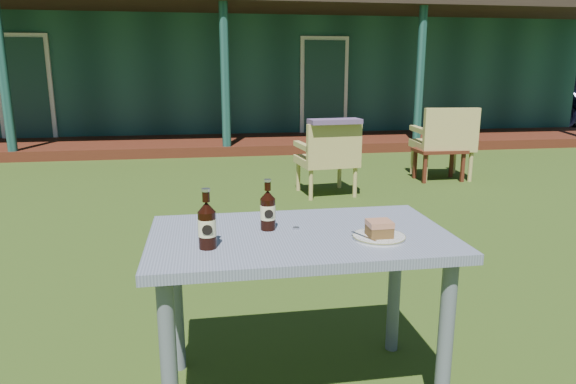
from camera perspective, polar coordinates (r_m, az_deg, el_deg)
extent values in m
plane|color=#334916|center=(3.80, -3.22, -7.58)|extent=(80.00, 80.00, 0.00)
cube|color=#19433C|center=(13.04, -7.96, 12.96)|extent=(15.00, 6.00, 2.60)
cube|color=black|center=(13.11, -8.17, 19.31)|extent=(15.80, 6.80, 0.30)
cube|color=#4B1E12|center=(9.23, -7.02, 5.29)|extent=(15.00, 1.80, 0.16)
cube|color=black|center=(9.21, -7.46, 20.05)|extent=(15.40, 2.00, 0.12)
cylinder|color=#19433C|center=(8.82, -29.01, 10.85)|extent=(0.14, 0.14, 2.45)
cylinder|color=#19433C|center=(8.34, -7.00, 12.34)|extent=(0.14, 0.14, 2.45)
cylinder|color=#19433C|center=(9.09, 14.42, 12.10)|extent=(0.14, 0.14, 2.45)
cube|color=white|center=(10.50, -27.16, 9.95)|extent=(0.95, 0.06, 2.00)
cube|color=#193D38|center=(10.47, -27.21, 9.94)|extent=(0.80, 0.04, 1.85)
cube|color=white|center=(10.30, 4.01, 11.32)|extent=(0.95, 0.06, 2.00)
cube|color=#193D38|center=(10.27, 4.05, 11.31)|extent=(0.80, 0.04, 1.85)
cube|color=slate|center=(2.08, 1.35, -5.12)|extent=(1.20, 0.70, 0.04)
cylinder|color=slate|center=(1.96, -13.08, -18.37)|extent=(0.06, 0.06, 0.68)
cylinder|color=slate|center=(2.14, 17.07, -15.63)|extent=(0.06, 0.06, 0.68)
cylinder|color=slate|center=(2.43, -12.32, -11.71)|extent=(0.06, 0.06, 0.68)
cylinder|color=slate|center=(2.58, 11.74, -10.12)|extent=(0.06, 0.06, 0.68)
cylinder|color=silver|center=(2.03, 10.07, -4.96)|extent=(0.20, 0.20, 0.01)
cylinder|color=olive|center=(2.03, 10.07, -4.83)|extent=(0.20, 0.20, 0.00)
cube|color=brown|center=(2.01, 10.10, -4.31)|extent=(0.09, 0.08, 0.04)
cube|color=#B47250|center=(2.00, 10.14, -3.46)|extent=(0.09, 0.09, 0.02)
cube|color=silver|center=(2.00, 8.41, -4.93)|extent=(0.07, 0.13, 0.00)
cylinder|color=black|center=(2.10, -2.25, -2.49)|extent=(0.06, 0.06, 0.13)
cone|color=black|center=(2.08, -2.27, -0.30)|extent=(0.06, 0.06, 0.04)
cylinder|color=black|center=(2.07, -2.28, 0.67)|extent=(0.03, 0.03, 0.04)
cylinder|color=silver|center=(2.06, -2.29, 1.29)|extent=(0.03, 0.03, 0.01)
cylinder|color=beige|center=(2.10, -2.25, -2.23)|extent=(0.06, 0.06, 0.06)
cylinder|color=black|center=(2.07, -2.14, -2.46)|extent=(0.04, 0.00, 0.04)
cylinder|color=black|center=(1.90, -8.96, -4.20)|extent=(0.07, 0.07, 0.14)
cone|color=black|center=(1.88, -9.06, -1.64)|extent=(0.07, 0.07, 0.04)
cylinder|color=black|center=(1.87, -9.10, -0.50)|extent=(0.03, 0.03, 0.04)
cylinder|color=silver|center=(1.86, -9.13, 0.23)|extent=(0.03, 0.03, 0.01)
cylinder|color=beige|center=(1.90, -8.97, -3.89)|extent=(0.07, 0.07, 0.06)
cylinder|color=black|center=(1.87, -8.96, -4.20)|extent=(0.04, 0.00, 0.04)
cylinder|color=silver|center=(2.12, 0.90, -4.04)|extent=(0.03, 0.03, 0.01)
cube|color=tan|center=(5.74, 4.27, 3.47)|extent=(0.66, 0.62, 0.08)
cube|color=tan|center=(5.48, 5.17, 5.51)|extent=(0.61, 0.14, 0.39)
cube|color=tan|center=(5.83, 6.72, 5.29)|extent=(0.12, 0.53, 0.06)
cube|color=tan|center=(5.65, 1.66, 5.12)|extent=(0.12, 0.53, 0.06)
cylinder|color=tan|center=(6.09, 5.74, 2.00)|extent=(0.05, 0.05, 0.33)
cylinder|color=tan|center=(5.92, 1.15, 1.75)|extent=(0.05, 0.05, 0.33)
cylinder|color=tan|center=(5.66, 7.45, 1.09)|extent=(0.05, 0.05, 0.33)
cylinder|color=tan|center=(5.49, 2.56, 0.80)|extent=(0.05, 0.05, 0.33)
cube|color=tan|center=(6.91, 16.71, 5.01)|extent=(0.73, 0.70, 0.10)
cube|color=tan|center=(6.62, 17.70, 6.96)|extent=(0.68, 0.15, 0.44)
cube|color=tan|center=(7.01, 19.08, 6.58)|extent=(0.13, 0.60, 0.06)
cube|color=tan|center=(6.80, 14.37, 6.70)|extent=(0.13, 0.60, 0.06)
cylinder|color=tan|center=(7.29, 17.98, 3.46)|extent=(0.05, 0.05, 0.38)
cylinder|color=tan|center=(7.10, 13.68, 3.48)|extent=(0.05, 0.05, 0.38)
cylinder|color=tan|center=(6.81, 19.61, 2.67)|extent=(0.05, 0.05, 0.38)
cylinder|color=tan|center=(6.60, 15.05, 2.68)|extent=(0.05, 0.05, 0.38)
cube|color=#5E466E|center=(5.46, 5.22, 7.83)|extent=(0.57, 0.28, 0.05)
cube|color=#4B1E12|center=(6.73, 16.48, 4.45)|extent=(0.60, 0.40, 0.04)
cube|color=#4B1E12|center=(6.52, 14.95, 2.49)|extent=(0.04, 0.04, 0.36)
cube|color=#4B1E12|center=(6.74, 18.83, 2.57)|extent=(0.04, 0.04, 0.36)
cube|color=#4B1E12|center=(6.79, 13.92, 2.97)|extent=(0.04, 0.04, 0.36)
cube|color=#4B1E12|center=(7.01, 17.69, 3.03)|extent=(0.04, 0.04, 0.36)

